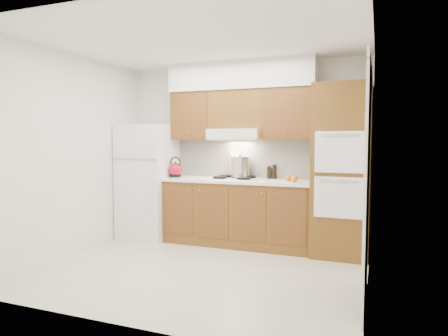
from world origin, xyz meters
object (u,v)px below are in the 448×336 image
at_px(fridge, 148,181).
at_px(stock_pot, 240,167).
at_px(oven_cabinet, 341,171).
at_px(kettle, 176,170).

height_order(fridge, stock_pot, fridge).
bearing_deg(stock_pot, oven_cabinet, -5.19).
distance_m(fridge, stock_pot, 1.46).
relative_size(fridge, oven_cabinet, 0.78).
height_order(oven_cabinet, stock_pot, oven_cabinet).
xyz_separation_m(fridge, kettle, (0.47, -0.01, 0.19)).
distance_m(oven_cabinet, stock_pot, 1.42).
bearing_deg(fridge, oven_cabinet, 0.70).
relative_size(fridge, stock_pot, 6.15).
bearing_deg(kettle, fridge, 160.63).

